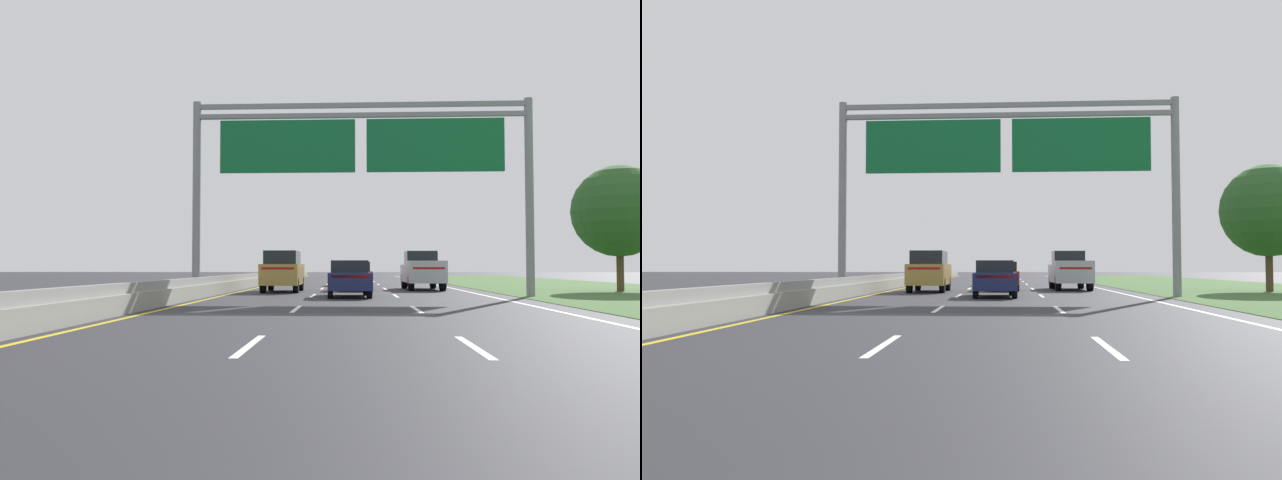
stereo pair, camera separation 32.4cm
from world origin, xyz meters
The scene contains 11 objects.
ground_plane centered at (0.00, 35.00, 0.00)m, with size 220.00×220.00×0.00m, color #2B2B30.
lane_striping centered at (0.00, 34.54, 0.00)m, with size 11.96×106.00×0.01m.
grass_verge_right centered at (13.95, 35.00, 0.01)m, with size 14.00×110.00×0.02m, color #3D602D.
median_barrier_concrete centered at (-6.60, 35.00, 0.35)m, with size 0.60×110.00×0.85m.
overhead_sign_gantry centered at (0.30, 27.85, 6.23)m, with size 15.06×0.42×8.71m.
pickup_truck_silver centered at (3.91, 36.27, 1.07)m, with size 2.07×5.43×2.20m.
car_gold_left_lane_suv centered at (-3.68, 32.79, 1.10)m, with size 1.90×4.70×2.11m.
car_blue_centre_lane_sedan centered at (-0.23, 43.95, 0.82)m, with size 1.90×4.43×1.57m.
car_red_centre_lane_sedan centered at (0.10, 35.00, 0.82)m, with size 1.89×4.43×1.57m.
car_navy_centre_lane_sedan centered at (-0.24, 27.52, 0.82)m, with size 1.95×4.45×1.57m.
roadside_tree_mid centered at (13.90, 33.77, 4.21)m, with size 4.80×4.80×6.62m.
Camera 1 is at (-0.16, -0.06, 1.32)m, focal length 35.65 mm.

